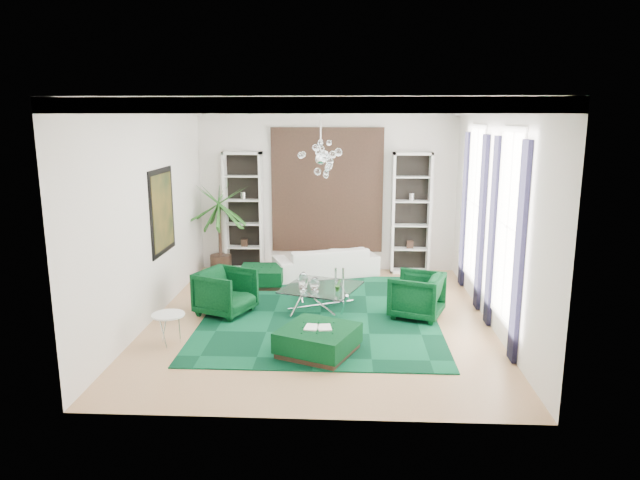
# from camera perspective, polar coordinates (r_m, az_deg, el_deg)

# --- Properties ---
(floor) EXTENTS (6.00, 7.00, 0.02)m
(floor) POSITION_cam_1_polar(r_m,az_deg,el_deg) (10.41, -0.02, -7.95)
(floor) COLOR tan
(floor) RESTS_ON ground
(ceiling) EXTENTS (6.00, 7.00, 0.02)m
(ceiling) POSITION_cam_1_polar(r_m,az_deg,el_deg) (9.78, -0.02, 13.57)
(ceiling) COLOR white
(ceiling) RESTS_ON ground
(wall_back) EXTENTS (6.00, 0.02, 3.80)m
(wall_back) POSITION_cam_1_polar(r_m,az_deg,el_deg) (13.39, 0.72, 5.00)
(wall_back) COLOR white
(wall_back) RESTS_ON ground
(wall_front) EXTENTS (6.00, 0.02, 3.80)m
(wall_front) POSITION_cam_1_polar(r_m,az_deg,el_deg) (6.49, -1.55, -2.76)
(wall_front) COLOR white
(wall_front) RESTS_ON ground
(wall_left) EXTENTS (0.02, 7.00, 3.80)m
(wall_left) POSITION_cam_1_polar(r_m,az_deg,el_deg) (10.50, -16.67, 2.50)
(wall_left) COLOR white
(wall_left) RESTS_ON ground
(wall_right) EXTENTS (0.02, 7.00, 3.80)m
(wall_right) POSITION_cam_1_polar(r_m,az_deg,el_deg) (10.22, 17.09, 2.22)
(wall_right) COLOR white
(wall_right) RESTS_ON ground
(crown_molding) EXTENTS (6.00, 7.00, 0.18)m
(crown_molding) POSITION_cam_1_polar(r_m,az_deg,el_deg) (9.77, -0.02, 12.93)
(crown_molding) COLOR white
(crown_molding) RESTS_ON ceiling
(ceiling_medallion) EXTENTS (0.90, 0.90, 0.05)m
(ceiling_medallion) POSITION_cam_1_polar(r_m,az_deg,el_deg) (10.08, 0.06, 13.30)
(ceiling_medallion) COLOR white
(ceiling_medallion) RESTS_ON ceiling
(tapestry) EXTENTS (2.50, 0.06, 2.80)m
(tapestry) POSITION_cam_1_polar(r_m,az_deg,el_deg) (13.34, 0.71, 4.98)
(tapestry) COLOR black
(tapestry) RESTS_ON wall_back
(shelving_left) EXTENTS (0.90, 0.38, 2.80)m
(shelving_left) POSITION_cam_1_polar(r_m,az_deg,el_deg) (13.47, -7.65, 2.79)
(shelving_left) COLOR white
(shelving_left) RESTS_ON floor
(shelving_right) EXTENTS (0.90, 0.38, 2.80)m
(shelving_right) POSITION_cam_1_polar(r_m,az_deg,el_deg) (13.33, 9.10, 2.65)
(shelving_right) COLOR white
(shelving_right) RESTS_ON floor
(painting) EXTENTS (0.04, 1.30, 1.60)m
(painting) POSITION_cam_1_polar(r_m,az_deg,el_deg) (11.06, -15.45, 2.78)
(painting) COLOR black
(painting) RESTS_ON wall_left
(window_near) EXTENTS (0.03, 1.10, 2.90)m
(window_near) POSITION_cam_1_polar(r_m,az_deg,el_deg) (9.36, 18.30, 1.27)
(window_near) COLOR white
(window_near) RESTS_ON wall_right
(curtain_near_a) EXTENTS (0.07, 0.30, 3.25)m
(curtain_near_a) POSITION_cam_1_polar(r_m,az_deg,el_deg) (8.67, 19.31, -1.33)
(curtain_near_a) COLOR black
(curtain_near_a) RESTS_ON floor
(curtain_near_b) EXTENTS (0.07, 0.30, 3.25)m
(curtain_near_b) POSITION_cam_1_polar(r_m,az_deg,el_deg) (10.14, 16.87, 0.72)
(curtain_near_b) COLOR black
(curtain_near_b) RESTS_ON floor
(window_far) EXTENTS (0.03, 1.10, 2.90)m
(window_far) POSITION_cam_1_polar(r_m,az_deg,el_deg) (11.66, 15.22, 3.51)
(window_far) COLOR white
(window_far) RESTS_ON wall_right
(curtain_far_a) EXTENTS (0.07, 0.30, 3.25)m
(curtain_far_a) POSITION_cam_1_polar(r_m,az_deg,el_deg) (10.94, 15.83, 1.59)
(curtain_far_a) COLOR black
(curtain_far_a) RESTS_ON floor
(curtain_far_b) EXTENTS (0.07, 0.30, 3.25)m
(curtain_far_b) POSITION_cam_1_polar(r_m,az_deg,el_deg) (12.44, 14.25, 2.92)
(curtain_far_b) COLOR black
(curtain_far_b) RESTS_ON floor
(rug) EXTENTS (4.20, 5.00, 0.02)m
(rug) POSITION_cam_1_polar(r_m,az_deg,el_deg) (10.68, 0.06, -7.30)
(rug) COLOR #032F1A
(rug) RESTS_ON floor
(sofa) EXTENTS (2.49, 1.66, 0.68)m
(sofa) POSITION_cam_1_polar(r_m,az_deg,el_deg) (13.03, 0.59, -2.19)
(sofa) COLOR white
(sofa) RESTS_ON floor
(armchair_left) EXTENTS (1.20, 1.19, 0.84)m
(armchair_left) POSITION_cam_1_polar(r_m,az_deg,el_deg) (10.68, -9.42, -5.16)
(armchair_left) COLOR black
(armchair_left) RESTS_ON floor
(armchair_right) EXTENTS (1.15, 1.14, 0.82)m
(armchair_right) POSITION_cam_1_polar(r_m,az_deg,el_deg) (10.53, 9.63, -5.48)
(armchair_right) COLOR black
(armchair_right) RESTS_ON floor
(coffee_table) EXTENTS (1.65, 1.65, 0.44)m
(coffee_table) POSITION_cam_1_polar(r_m,az_deg,el_deg) (10.85, 0.12, -5.80)
(coffee_table) COLOR white
(coffee_table) RESTS_ON floor
(ottoman_side) EXTENTS (0.94, 0.94, 0.41)m
(ottoman_side) POSITION_cam_1_polar(r_m,az_deg,el_deg) (12.37, -5.83, -3.68)
(ottoman_side) COLOR black
(ottoman_side) RESTS_ON floor
(ottoman_front) EXTENTS (1.39, 1.39, 0.42)m
(ottoman_front) POSITION_cam_1_polar(r_m,az_deg,el_deg) (8.88, -0.19, -10.06)
(ottoman_front) COLOR black
(ottoman_front) RESTS_ON floor
(book) EXTENTS (0.42, 0.28, 0.03)m
(book) POSITION_cam_1_polar(r_m,az_deg,el_deg) (8.80, -0.19, -8.70)
(book) COLOR white
(book) RESTS_ON ottoman_front
(side_table) EXTENTS (0.62, 0.62, 0.50)m
(side_table) POSITION_cam_1_polar(r_m,az_deg,el_deg) (9.52, -14.86, -8.67)
(side_table) COLOR white
(side_table) RESTS_ON floor
(palm) EXTENTS (1.81, 1.81, 2.68)m
(palm) POSITION_cam_1_polar(r_m,az_deg,el_deg) (13.24, -10.05, 2.28)
(palm) COLOR #2A6923
(palm) RESTS_ON floor
(chandelier) EXTENTS (0.85, 0.85, 0.70)m
(chandelier) POSITION_cam_1_polar(r_m,az_deg,el_deg) (10.10, 0.06, 8.08)
(chandelier) COLOR white
(chandelier) RESTS_ON ceiling
(table_plant) EXTENTS (0.16, 0.15, 0.23)m
(table_plant) POSITION_cam_1_polar(r_m,az_deg,el_deg) (10.49, 1.82, -4.53)
(table_plant) COLOR #2A6923
(table_plant) RESTS_ON coffee_table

